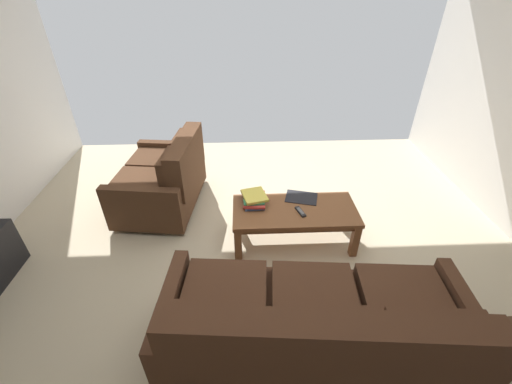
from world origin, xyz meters
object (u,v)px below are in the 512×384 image
at_px(book_stack, 254,199).
at_px(loose_magazine, 301,197).
at_px(sofa_main, 315,330).
at_px(coffee_table, 295,214).
at_px(tv_remote, 300,212).
at_px(loveseat_near, 165,179).

height_order(book_stack, loose_magazine, book_stack).
xyz_separation_m(sofa_main, book_stack, (0.35, -1.41, 0.09)).
xyz_separation_m(coffee_table, tv_remote, (-0.04, 0.06, 0.07)).
xyz_separation_m(sofa_main, loose_magazine, (-0.14, -1.47, 0.04)).
bearing_deg(loveseat_near, tv_remote, 152.35).
distance_m(coffee_table, tv_remote, 0.10).
relative_size(coffee_table, tv_remote, 7.34).
xyz_separation_m(book_stack, tv_remote, (-0.44, 0.19, -0.04)).
relative_size(book_stack, loose_magazine, 0.99).
relative_size(sofa_main, loveseat_near, 1.68).
bearing_deg(loveseat_near, book_stack, 150.47).
bearing_deg(loose_magazine, sofa_main, 9.16).
height_order(loveseat_near, book_stack, loveseat_near).
bearing_deg(coffee_table, loveseat_near, -26.55).
distance_m(tv_remote, loose_magazine, 0.25).
relative_size(sofa_main, coffee_table, 1.73).
bearing_deg(loose_magazine, coffee_table, -11.58).
distance_m(loveseat_near, loose_magazine, 1.58).
distance_m(sofa_main, loveseat_near, 2.40).
bearing_deg(tv_remote, loose_magazine, -101.42).
bearing_deg(sofa_main, loveseat_near, -55.59).
distance_m(sofa_main, book_stack, 1.45).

